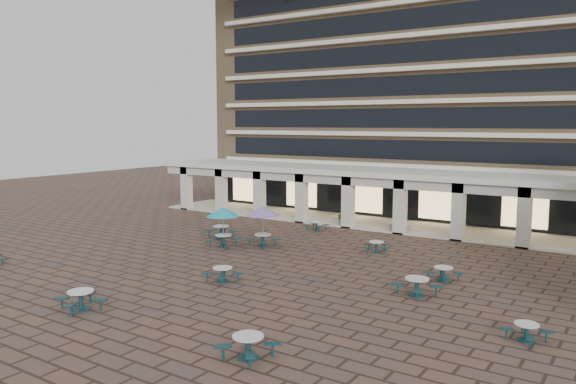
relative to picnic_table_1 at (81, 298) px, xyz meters
name	(u,v)px	position (x,y,z in m)	size (l,w,h in m)	color
ground	(279,265)	(2.78, 11.00, -0.50)	(120.00, 120.00, 0.00)	brown
apartment_building	(437,72)	(2.78, 36.47, 12.10)	(40.00, 15.50, 25.20)	#9E7F59
retail_arcade	(387,188)	(2.78, 25.80, 2.50)	(42.00, 6.60, 4.40)	white
picnic_table_1	(81,298)	(0.00, 0.00, 0.00)	(2.23, 2.23, 0.84)	#123337
picnic_table_2	(248,345)	(9.07, 0.00, -0.01)	(1.90, 1.90, 0.82)	#123337
picnic_table_3	(526,330)	(16.67, 6.91, -0.10)	(1.83, 1.83, 0.67)	#123337
picnic_table_4	(223,213)	(-2.91, 12.88, 1.70)	(2.24, 2.24, 2.59)	#123337
picnic_table_5	(223,273)	(2.29, 6.67, -0.05)	(1.91, 1.91, 0.75)	#123337
picnic_table_6	(263,212)	(-0.83, 14.38, 1.75)	(2.30, 2.30, 2.65)	#123337
picnic_table_7	(443,273)	(11.54, 13.01, -0.07)	(1.92, 1.92, 0.73)	#123337
picnic_table_8	(221,231)	(-4.92, 15.02, 0.01)	(2.28, 2.28, 0.85)	#123337
picnic_table_10	(417,285)	(11.30, 9.93, 0.00)	(2.29, 2.29, 0.84)	#123337
picnic_table_12	(316,225)	(-0.72, 21.00, -0.09)	(1.61, 1.61, 0.69)	#123337
picnic_table_13	(376,246)	(6.02, 16.96, -0.09)	(1.87, 1.87, 0.69)	#123337
planter_left	(341,219)	(-0.17, 23.90, 0.05)	(1.50, 0.88, 1.31)	gray
planter_right	(400,226)	(4.70, 23.90, -0.02)	(1.50, 0.77, 1.23)	gray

